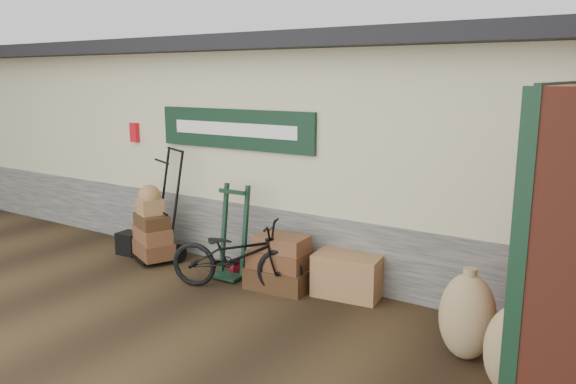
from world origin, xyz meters
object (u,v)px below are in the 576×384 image
object	(u,v)px
green_barrow	(233,232)
bicycle	(236,252)
porter_trolley	(164,204)
black_trunk	(130,243)
wicker_hamper	(348,275)
suitcase_stack	(279,262)

from	to	relation	value
green_barrow	bicycle	distance (m)	0.51
porter_trolley	black_trunk	xyz separation A→B (m)	(-0.62, -0.14, -0.67)
black_trunk	wicker_hamper	bearing A→B (deg)	5.71
wicker_hamper	bicycle	world-z (taller)	bicycle
porter_trolley	green_barrow	distance (m)	1.33
green_barrow	bicycle	world-z (taller)	green_barrow
green_barrow	suitcase_stack	world-z (taller)	green_barrow
porter_trolley	wicker_hamper	distance (m)	2.99
green_barrow	suitcase_stack	distance (m)	0.81
black_trunk	porter_trolley	bearing A→B (deg)	12.38
black_trunk	bicycle	size ratio (longest dim) A/B	0.20
bicycle	black_trunk	bearing A→B (deg)	64.33
suitcase_stack	black_trunk	bearing A→B (deg)	-178.40
porter_trolley	green_barrow	size ratio (longest dim) A/B	1.34
wicker_hamper	black_trunk	distance (m)	3.57
suitcase_stack	wicker_hamper	bearing A→B (deg)	18.31
porter_trolley	wicker_hamper	world-z (taller)	porter_trolley
green_barrow	black_trunk	world-z (taller)	green_barrow
suitcase_stack	black_trunk	xyz separation A→B (m)	(-2.70, -0.08, -0.19)
porter_trolley	wicker_hamper	size ratio (longest dim) A/B	2.06
wicker_hamper	bicycle	distance (m)	1.43
porter_trolley	bicycle	size ratio (longest dim) A/B	0.97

